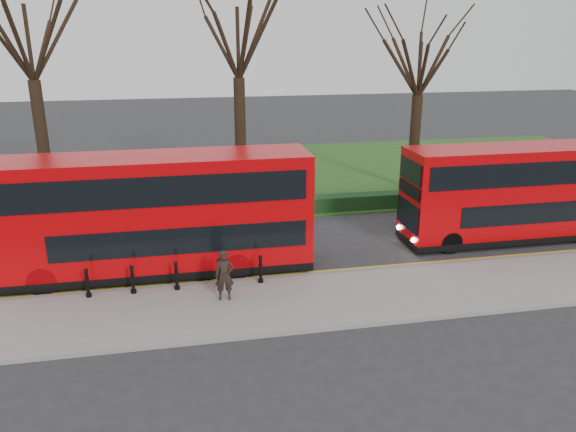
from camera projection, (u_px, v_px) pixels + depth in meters
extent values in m
plane|color=#28282B|center=(221.00, 274.00, 21.49)|extent=(120.00, 120.00, 0.00)
cube|color=gray|center=(229.00, 308.00, 18.67)|extent=(60.00, 4.00, 0.15)
cube|color=slate|center=(224.00, 283.00, 20.54)|extent=(60.00, 0.25, 0.16)
cube|color=#244D19|center=(201.00, 177.00, 35.44)|extent=(60.00, 18.00, 0.06)
cube|color=black|center=(209.00, 211.00, 27.69)|extent=(60.00, 0.90, 0.80)
cube|color=yellow|center=(223.00, 281.00, 20.84)|extent=(60.00, 0.10, 0.01)
cube|color=yellow|center=(223.00, 279.00, 21.02)|extent=(60.00, 0.10, 0.01)
cylinder|color=black|center=(43.00, 147.00, 28.28)|extent=(0.60, 0.60, 6.58)
cylinder|color=black|center=(241.00, 140.00, 30.14)|extent=(0.60, 0.60, 6.54)
cylinder|color=black|center=(414.00, 143.00, 32.17)|extent=(0.60, 0.60, 5.43)
cylinder|color=black|center=(87.00, 283.00, 19.16)|extent=(0.15, 0.15, 1.00)
cylinder|color=black|center=(133.00, 280.00, 19.44)|extent=(0.15, 0.15, 1.00)
cylinder|color=black|center=(176.00, 276.00, 19.72)|extent=(0.15, 0.15, 1.00)
cylinder|color=black|center=(219.00, 273.00, 20.00)|extent=(0.15, 0.15, 1.00)
cylinder|color=black|center=(261.00, 270.00, 20.27)|extent=(0.15, 0.15, 1.00)
cube|color=#BD0307|center=(157.00, 212.00, 20.86)|extent=(11.40, 2.59, 4.20)
cube|color=black|center=(161.00, 265.00, 21.54)|extent=(11.42, 2.61, 0.31)
cube|color=black|center=(181.00, 241.00, 20.04)|extent=(9.12, 0.04, 0.98)
cube|color=black|center=(154.00, 192.00, 19.30)|extent=(10.78, 0.04, 1.09)
cylinder|color=black|center=(42.00, 281.00, 19.66)|extent=(1.04, 0.31, 1.04)
cylinder|color=black|center=(55.00, 256.00, 21.79)|extent=(1.04, 0.31, 1.04)
cylinder|color=black|center=(237.00, 266.00, 20.93)|extent=(1.04, 0.31, 1.04)
cylinder|color=black|center=(231.00, 244.00, 23.06)|extent=(1.04, 0.31, 1.04)
cube|color=#BD0307|center=(522.00, 190.00, 24.44)|extent=(10.44, 2.37, 3.84)
cube|color=black|center=(516.00, 232.00, 25.06)|extent=(10.46, 2.39, 0.28)
cube|color=black|center=(552.00, 212.00, 23.68)|extent=(8.35, 0.04, 0.90)
cube|color=black|center=(542.00, 174.00, 23.00)|extent=(9.87, 0.04, 1.00)
cube|color=black|center=(409.00, 190.00, 23.37)|extent=(0.06, 2.09, 0.52)
cylinder|color=black|center=(451.00, 243.00, 23.34)|extent=(0.95, 0.28, 0.95)
cylinder|color=black|center=(429.00, 226.00, 25.28)|extent=(0.95, 0.28, 0.95)
cylinder|color=black|center=(553.00, 218.00, 26.45)|extent=(0.95, 0.28, 0.95)
imported|color=black|center=(225.00, 276.00, 18.87)|extent=(0.68, 0.48, 1.75)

